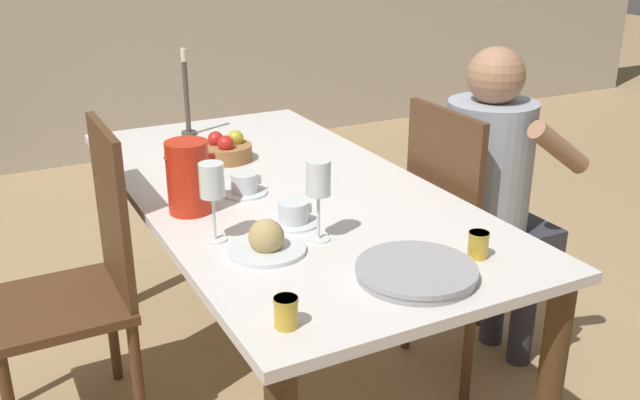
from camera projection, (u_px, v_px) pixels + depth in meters
The scene contains 16 objects.
ground_plane at pixel (285, 385), 2.57m from camera, with size 20.00×20.00×0.00m, color tan.
dining_table at pixel (282, 216), 2.33m from camera, with size 0.90×1.81×0.77m.
chair_person_side at pixel (465, 239), 2.51m from camera, with size 0.42×0.42×1.00m.
chair_opposite at pixel (81, 278), 2.23m from camera, with size 0.42×0.42×1.00m.
person_seated at pixel (494, 186), 2.47m from camera, with size 0.39×0.41×1.19m.
red_pitcher at pixel (188, 177), 2.06m from camera, with size 0.15×0.12×0.21m.
wine_glass_water at pixel (212, 184), 1.85m from camera, with size 0.07×0.07×0.22m.
wine_glass_juice at pixel (318, 182), 1.85m from camera, with size 0.07×0.07×0.22m.
teacup_near_person at pixel (293, 214), 2.00m from camera, with size 0.14×0.14×0.07m.
teacup_across at pixel (245, 185), 2.23m from camera, with size 0.14×0.14×0.07m.
serving_tray at pixel (416, 272), 1.71m from camera, with size 0.29×0.29×0.03m.
bread_plate at pixel (266, 242), 1.84m from camera, with size 0.21×0.21×0.09m.
jam_jar_amber at pixel (286, 311), 1.49m from camera, with size 0.05×0.05×0.07m.
jam_jar_red at pixel (478, 244), 1.80m from camera, with size 0.05×0.05×0.07m.
fruit_bowl at pixel (226, 150), 2.54m from camera, with size 0.18×0.18×0.10m.
candlestick_tall at pixel (187, 102), 2.80m from camera, with size 0.06×0.06×0.34m.
Camera 1 is at (-0.88, -1.96, 1.57)m, focal length 40.00 mm.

